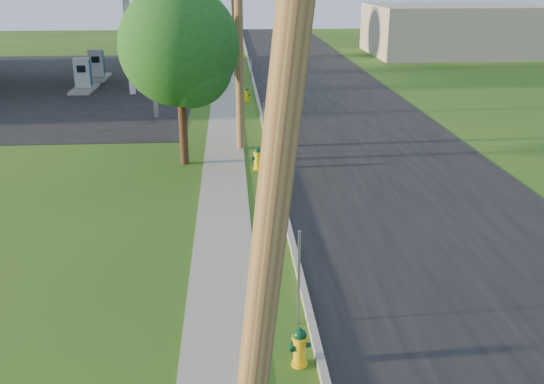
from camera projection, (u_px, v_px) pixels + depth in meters
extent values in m
cube|color=black|center=(421.00, 210.00, 17.66)|extent=(8.00, 120.00, 0.02)
cube|color=gray|center=(285.00, 211.00, 17.37)|extent=(0.15, 120.00, 0.15)
cube|color=gray|center=(224.00, 215.00, 17.28)|extent=(1.50, 120.00, 0.03)
cylinder|color=brown|center=(275.00, 184.00, 5.39)|extent=(1.31, 0.32, 9.48)
cylinder|color=brown|center=(239.00, 19.00, 22.22)|extent=(0.32, 0.32, 9.80)
cylinder|color=brown|center=(234.00, 2.00, 39.14)|extent=(0.49, 0.32, 9.50)
cube|color=gray|center=(299.00, 279.00, 11.60)|extent=(0.05, 0.04, 2.00)
cube|color=gray|center=(264.00, 129.00, 22.67)|extent=(0.05, 0.04, 2.00)
cube|color=gray|center=(251.00, 77.00, 34.11)|extent=(0.05, 0.04, 2.00)
cylinder|color=silver|center=(129.00, 45.00, 33.53)|extent=(0.36, 0.36, 5.50)
cylinder|color=silver|center=(144.00, 34.00, 39.72)|extent=(0.36, 0.36, 5.50)
cube|color=gray|center=(84.00, 89.00, 35.47)|extent=(1.20, 3.20, 0.18)
cube|color=#9EA0A3|center=(83.00, 73.00, 35.14)|extent=(0.90, 0.50, 1.70)
cube|color=navy|center=(83.00, 73.00, 35.14)|extent=(0.94, 0.40, 1.50)
cube|color=black|center=(81.00, 69.00, 34.80)|extent=(0.50, 0.02, 0.40)
cube|color=gray|center=(98.00, 78.00, 39.22)|extent=(1.20, 3.20, 0.18)
cube|color=#9EA0A3|center=(97.00, 63.00, 38.89)|extent=(0.90, 0.50, 1.70)
cube|color=navy|center=(97.00, 63.00, 38.89)|extent=(0.94, 0.40, 1.50)
cube|color=black|center=(95.00, 60.00, 38.55)|extent=(0.50, 0.02, 0.40)
cylinder|color=gray|center=(153.00, 65.00, 27.94)|extent=(0.24, 0.24, 5.00)
cube|color=gray|center=(455.00, 30.00, 50.68)|extent=(14.00, 10.00, 4.00)
cylinder|color=#311C11|center=(183.00, 120.00, 21.41)|extent=(0.30, 0.30, 3.21)
sphere|color=#184D1A|center=(179.00, 46.00, 20.54)|extent=(4.11, 4.11, 4.11)
sphere|color=#184D1A|center=(191.00, 66.00, 20.50)|extent=(2.83, 2.83, 2.83)
cylinder|color=#311C11|center=(169.00, 37.00, 48.10)|extent=(0.30, 0.30, 3.39)
sphere|color=#184D1A|center=(167.00, 1.00, 47.17)|extent=(4.34, 4.34, 4.34)
sphere|color=#184D1A|center=(173.00, 11.00, 47.15)|extent=(2.98, 2.98, 2.98)
cylinder|color=#E7AD0F|center=(299.00, 363.00, 10.68)|extent=(0.28, 0.28, 0.06)
cylinder|color=#E7AD0F|center=(300.00, 350.00, 10.59)|extent=(0.22, 0.22, 0.61)
cylinder|color=#E7AD0F|center=(300.00, 337.00, 10.50)|extent=(0.28, 0.28, 0.04)
sphere|color=#07321B|center=(300.00, 335.00, 10.49)|extent=(0.23, 0.23, 0.23)
cylinder|color=#07321B|center=(300.00, 329.00, 10.44)|extent=(0.05, 0.05, 0.06)
cylinder|color=#07321B|center=(302.00, 351.00, 10.43)|extent=(0.14, 0.14, 0.11)
cylinder|color=#07321B|center=(292.00, 348.00, 10.52)|extent=(0.12, 0.11, 0.09)
cylinder|color=#07321B|center=(307.00, 345.00, 10.60)|extent=(0.12, 0.11, 0.09)
cylinder|color=yellow|center=(258.00, 168.00, 21.32)|extent=(0.31, 0.31, 0.07)
cylinder|color=yellow|center=(258.00, 160.00, 21.22)|extent=(0.24, 0.24, 0.66)
cylinder|color=yellow|center=(257.00, 152.00, 21.12)|extent=(0.31, 0.31, 0.04)
sphere|color=#0D371F|center=(257.00, 151.00, 21.11)|extent=(0.25, 0.25, 0.25)
cylinder|color=#0D371F|center=(257.00, 147.00, 21.06)|extent=(0.06, 0.06, 0.07)
cylinder|color=#0D371F|center=(258.00, 159.00, 21.05)|extent=(0.13, 0.14, 0.12)
cylinder|color=#0D371F|center=(253.00, 158.00, 21.17)|extent=(0.12, 0.11, 0.10)
cylinder|color=#0D371F|center=(262.00, 158.00, 21.21)|extent=(0.12, 0.11, 0.10)
cylinder|color=#ECBB00|center=(247.00, 101.00, 32.40)|extent=(0.29, 0.29, 0.06)
cylinder|color=#ECBB00|center=(247.00, 96.00, 32.31)|extent=(0.23, 0.23, 0.62)
cylinder|color=#ECBB00|center=(247.00, 91.00, 32.22)|extent=(0.29, 0.29, 0.04)
sphere|color=#093A1A|center=(247.00, 90.00, 32.20)|extent=(0.24, 0.24, 0.24)
cylinder|color=#093A1A|center=(247.00, 88.00, 32.16)|extent=(0.05, 0.05, 0.06)
cylinder|color=#093A1A|center=(246.00, 95.00, 32.15)|extent=(0.14, 0.15, 0.11)
cylinder|color=#093A1A|center=(244.00, 94.00, 32.31)|extent=(0.13, 0.12, 0.09)
cylinder|color=#093A1A|center=(249.00, 95.00, 32.25)|extent=(0.13, 0.12, 0.09)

